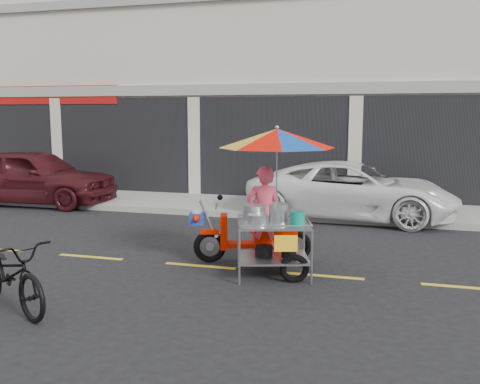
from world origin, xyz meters
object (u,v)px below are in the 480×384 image
(maroon_sedan, at_px, (34,177))
(white_pickup, at_px, (352,190))
(near_bicycle, at_px, (10,274))
(food_vendor_rig, at_px, (270,180))

(maroon_sedan, height_order, white_pickup, maroon_sedan)
(maroon_sedan, height_order, near_bicycle, maroon_sedan)
(near_bicycle, bearing_deg, white_pickup, -0.31)
(maroon_sedan, xyz_separation_m, near_bicycle, (4.74, -6.85, -0.29))
(near_bicycle, relative_size, food_vendor_rig, 0.67)
(maroon_sedan, distance_m, near_bicycle, 8.34)
(near_bicycle, distance_m, food_vendor_rig, 3.90)
(white_pickup, bearing_deg, near_bicycle, 157.32)
(white_pickup, relative_size, food_vendor_rig, 1.83)
(maroon_sedan, height_order, food_vendor_rig, food_vendor_rig)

